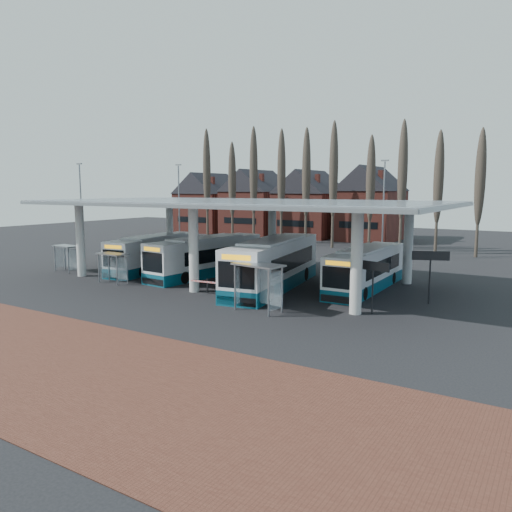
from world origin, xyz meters
The scene contains 17 objects.
ground centered at (0.00, 0.00, 0.00)m, with size 140.00×140.00×0.00m, color black.
station_canopy centered at (0.00, 8.00, 5.68)m, with size 32.00×16.00×6.34m.
poplar_row centered at (0.00, 33.00, 8.78)m, with size 45.10×1.10×14.50m.
townhouse_row centered at (-15.75, 44.00, 5.94)m, with size 36.80×10.30×12.25m.
lamp_post_a centered at (-18.00, 22.00, 5.34)m, with size 0.80×0.16×10.17m.
lamp_post_b centered at (6.00, 26.00, 5.34)m, with size 0.80×0.16×10.17m.
lamp_post_d centered at (-26.00, 14.00, 5.34)m, with size 0.80×0.16×10.17m.
bus_0 centered at (-9.03, 8.24, 1.48)m, with size 3.94×11.51×3.13m.
bus_1 centered at (-3.33, 8.31, 1.55)m, with size 3.57×11.98×3.28m.
bus_2 centered at (4.12, 6.64, 1.72)m, with size 4.96×13.40×3.65m.
bus_3 centered at (10.06, 9.75, 1.45)m, with size 2.55×11.08×3.07m.
shelter_0 centered at (-15.09, 3.54, 1.67)m, with size 2.58×1.47×2.30m.
shelter_1 centered at (-7.41, 1.88, 1.68)m, with size 2.55×1.37×2.31m.
shelter_2 centered at (6.87, 0.19, 2.08)m, with size 3.28×2.02×2.85m.
info_sign_0 centered at (12.82, 3.05, 2.58)m, with size 2.04×0.59×3.08m.
info_sign_1 centered at (15.05, 7.37, 2.83)m, with size 2.14×0.97×3.37m.
barrier centered at (1.16, 2.17, 0.81)m, with size 2.09×0.63×1.04m.
Camera 1 is at (22.10, -24.69, 7.25)m, focal length 35.00 mm.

